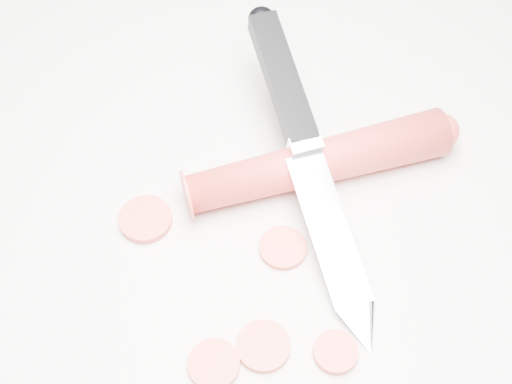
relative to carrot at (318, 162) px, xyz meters
The scene contains 8 objects.
ground 0.05m from the carrot, 74.67° to the right, with size 2.40×2.40×0.00m, color silver.
carrot is the anchor object (origin of this frame).
carrot_slice_0 0.07m from the carrot, 73.79° to the right, with size 0.03×0.03×0.01m, color #E64738.
carrot_slice_1 0.15m from the carrot, 67.67° to the right, with size 0.04×0.04×0.01m, color #E64738.
carrot_slice_2 0.14m from the carrot, 123.36° to the right, with size 0.04×0.04×0.01m, color #E64738.
carrot_slice_3 0.15m from the carrot, 48.56° to the right, with size 0.03×0.03×0.01m, color #E64738.
carrot_slice_4 0.17m from the carrot, 77.07° to the right, with size 0.03×0.03×0.01m, color #E64738.
kitchen_knife 0.03m from the carrot, 73.71° to the right, with size 0.24×0.18×0.08m, color silver, non-canonical shape.
Camera 1 is at (0.15, -0.23, 0.46)m, focal length 50.00 mm.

